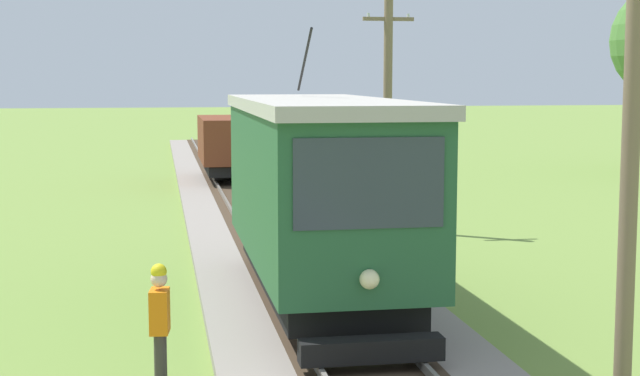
{
  "coord_description": "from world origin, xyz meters",
  "views": [
    {
      "loc": [
        -2.81,
        -0.12,
        4.2
      ],
      "look_at": [
        0.41,
        18.31,
        1.96
      ],
      "focal_mm": 52.09,
      "sensor_mm": 36.0,
      "label": 1
    }
  ],
  "objects_px": {
    "red_tram": "(319,190)",
    "track_worker": "(160,323)",
    "utility_pole_near_tram": "(632,115)",
    "utility_pole_mid": "(388,108)",
    "freight_car": "(231,145)",
    "gravel_pile": "(369,172)"
  },
  "relations": [
    {
      "from": "track_worker",
      "to": "red_tram",
      "type": "bearing_deg",
      "value": 61.98
    },
    {
      "from": "utility_pole_near_tram",
      "to": "utility_pole_mid",
      "type": "xyz_separation_m",
      "value": [
        0.0,
        13.22,
        -0.34
      ]
    },
    {
      "from": "freight_car",
      "to": "utility_pole_near_tram",
      "type": "bearing_deg",
      "value": -82.4
    },
    {
      "from": "track_worker",
      "to": "utility_pole_mid",
      "type": "bearing_deg",
      "value": 70.26
    },
    {
      "from": "freight_car",
      "to": "track_worker",
      "type": "xyz_separation_m",
      "value": [
        -2.84,
        -24.32,
        -0.57
      ]
    },
    {
      "from": "utility_pole_near_tram",
      "to": "red_tram",
      "type": "bearing_deg",
      "value": 124.58
    },
    {
      "from": "utility_pole_mid",
      "to": "gravel_pile",
      "type": "distance_m",
      "value": 11.94
    },
    {
      "from": "red_tram",
      "to": "utility_pole_mid",
      "type": "bearing_deg",
      "value": 68.26
    },
    {
      "from": "freight_car",
      "to": "track_worker",
      "type": "bearing_deg",
      "value": -96.66
    },
    {
      "from": "gravel_pile",
      "to": "utility_pole_near_tram",
      "type": "bearing_deg",
      "value": -94.86
    },
    {
      "from": "red_tram",
      "to": "track_worker",
      "type": "bearing_deg",
      "value": -124.6
    },
    {
      "from": "red_tram",
      "to": "utility_pole_near_tram",
      "type": "height_order",
      "value": "utility_pole_near_tram"
    },
    {
      "from": "red_tram",
      "to": "utility_pole_mid",
      "type": "xyz_separation_m",
      "value": [
        3.34,
        8.37,
        1.17
      ]
    },
    {
      "from": "utility_pole_near_tram",
      "to": "utility_pole_mid",
      "type": "bearing_deg",
      "value": 90.0
    },
    {
      "from": "red_tram",
      "to": "gravel_pile",
      "type": "relative_size",
      "value": 3.27
    },
    {
      "from": "utility_pole_near_tram",
      "to": "gravel_pile",
      "type": "xyz_separation_m",
      "value": [
        2.09,
        24.61,
        -3.26
      ]
    },
    {
      "from": "utility_pole_near_tram",
      "to": "track_worker",
      "type": "xyz_separation_m",
      "value": [
        -6.18,
        0.72,
        -2.72
      ]
    },
    {
      "from": "red_tram",
      "to": "track_worker",
      "type": "distance_m",
      "value": 5.15
    },
    {
      "from": "utility_pole_near_tram",
      "to": "gravel_pile",
      "type": "relative_size",
      "value": 2.76
    },
    {
      "from": "utility_pole_mid",
      "to": "utility_pole_near_tram",
      "type": "bearing_deg",
      "value": -90.0
    },
    {
      "from": "utility_pole_near_tram",
      "to": "gravel_pile",
      "type": "distance_m",
      "value": 24.91
    },
    {
      "from": "red_tram",
      "to": "gravel_pile",
      "type": "xyz_separation_m",
      "value": [
        5.43,
        19.76,
        -1.75
      ]
    }
  ]
}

